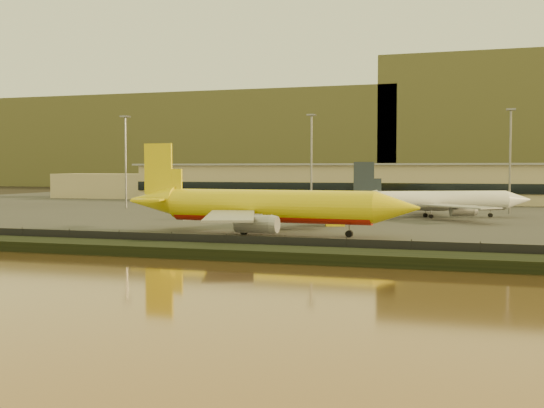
{
  "coord_description": "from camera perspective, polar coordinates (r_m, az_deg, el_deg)",
  "views": [
    {
      "loc": [
        34.5,
        -96.51,
        11.21
      ],
      "look_at": [
        0.39,
        12.0,
        5.25
      ],
      "focal_mm": 45.0,
      "sensor_mm": 36.0,
      "label": 1
    }
  ],
  "objects": [
    {
      "name": "ground",
      "position": [
        103.11,
        -2.21,
        -3.24
      ],
      "size": [
        900.0,
        900.0,
        0.0
      ],
      "primitive_type": "plane",
      "color": "black",
      "rests_on": "ground"
    },
    {
      "name": "embankment",
      "position": [
        87.31,
        -5.98,
        -3.93
      ],
      "size": [
        320.0,
        7.0,
        1.4
      ],
      "primitive_type": "cube",
      "color": "black",
      "rests_on": "ground"
    },
    {
      "name": "apron_light_masts",
      "position": [
        172.68,
        10.99,
        4.44
      ],
      "size": [
        152.2,
        12.2,
        25.4
      ],
      "color": "slate",
      "rests_on": "tarmac"
    },
    {
      "name": "distant_hills",
      "position": [
        440.46,
        10.28,
        5.58
      ],
      "size": [
        470.0,
        160.0,
        70.0
      ],
      "color": "#68673C",
      "rests_on": "ground"
    },
    {
      "name": "gse_vehicle_white",
      "position": [
        146.49,
        -6.64,
        -0.96
      ],
      "size": [
        4.56,
        3.44,
        1.87
      ],
      "primitive_type": "cube",
      "rotation": [
        0.0,
        0.0,
        0.43
      ],
      "color": "white",
      "rests_on": "tarmac"
    },
    {
      "name": "dhl_cargo_jet",
      "position": [
        113.78,
        -0.62,
        -0.23
      ],
      "size": [
        51.6,
        50.49,
        15.41
      ],
      "rotation": [
        0.0,
        0.0,
        -0.06
      ],
      "color": "yellow",
      "rests_on": "tarmac"
    },
    {
      "name": "gse_vehicle_yellow",
      "position": [
        130.36,
        5.29,
        -1.5
      ],
      "size": [
        3.95,
        2.79,
        1.62
      ],
      "primitive_type": "cube",
      "rotation": [
        0.0,
        0.0,
        0.36
      ],
      "color": "yellow",
      "rests_on": "tarmac"
    },
    {
      "name": "white_narrowbody_jet",
      "position": [
        156.24,
        13.75,
        0.24
      ],
      "size": [
        41.08,
        38.82,
        12.43
      ],
      "rotation": [
        0.0,
        0.0,
        0.42
      ],
      "color": "white",
      "rests_on": "tarmac"
    },
    {
      "name": "terminal_building",
      "position": [
        227.47,
        5.0,
        1.74
      ],
      "size": [
        202.0,
        25.0,
        12.6
      ],
      "color": "tan",
      "rests_on": "tarmac"
    },
    {
      "name": "perimeter_fence",
      "position": [
        90.9,
        -4.97,
        -3.27
      ],
      "size": [
        300.0,
        0.05,
        2.2
      ],
      "primitive_type": "cube",
      "color": "black",
      "rests_on": "tarmac"
    },
    {
      "name": "tarmac",
      "position": [
        194.91,
        7.23,
        -0.29
      ],
      "size": [
        320.0,
        220.0,
        0.2
      ],
      "primitive_type": "cube",
      "color": "#2D2D2D",
      "rests_on": "ground"
    }
  ]
}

